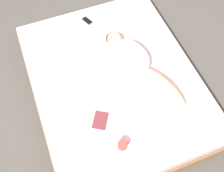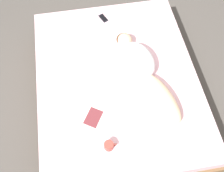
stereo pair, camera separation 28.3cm
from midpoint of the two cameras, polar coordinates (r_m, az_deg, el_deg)
ground_plane at (r=3.36m, az=3.37°, el=-2.39°), size 12.00×12.00×0.00m
bed at (r=3.16m, az=3.58°, el=-0.46°), size 1.86×2.31×0.47m
person at (r=2.92m, az=9.75°, el=3.56°), size 0.56×1.27×0.24m
open_magazine at (r=2.74m, az=-3.18°, el=-6.35°), size 0.53×0.48×0.01m
coffee_mug at (r=2.58m, az=2.56°, el=-13.13°), size 0.13×0.09×0.08m
cell_phone at (r=3.49m, az=0.47°, el=14.40°), size 0.12×0.16×0.01m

